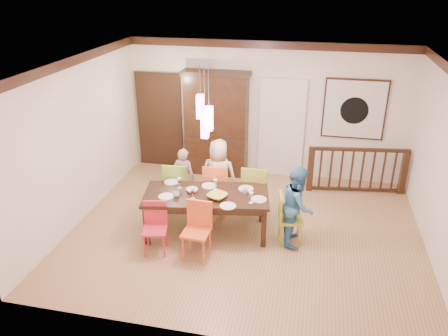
% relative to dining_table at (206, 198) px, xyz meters
% --- Properties ---
extents(floor, '(6.00, 6.00, 0.00)m').
position_rel_dining_table_xyz_m(floor, '(0.65, 0.19, -0.67)').
color(floor, '#987149').
rests_on(floor, ground).
extents(ceiling, '(6.00, 6.00, 0.00)m').
position_rel_dining_table_xyz_m(ceiling, '(0.65, 0.19, 2.23)').
color(ceiling, white).
rests_on(ceiling, wall_back).
extents(wall_back, '(6.00, 0.00, 6.00)m').
position_rel_dining_table_xyz_m(wall_back, '(0.65, 2.69, 0.78)').
color(wall_back, silver).
rests_on(wall_back, floor).
extents(wall_left, '(0.00, 5.00, 5.00)m').
position_rel_dining_table_xyz_m(wall_left, '(-2.35, 0.19, 0.78)').
color(wall_left, silver).
rests_on(wall_left, floor).
extents(wall_right, '(0.00, 5.00, 5.00)m').
position_rel_dining_table_xyz_m(wall_right, '(3.65, 0.19, 0.78)').
color(wall_right, silver).
rests_on(wall_right, floor).
extents(crown_molding, '(6.00, 5.00, 0.16)m').
position_rel_dining_table_xyz_m(crown_molding, '(0.65, 0.19, 2.15)').
color(crown_molding, black).
rests_on(crown_molding, wall_back).
extents(panel_door, '(1.04, 0.07, 2.24)m').
position_rel_dining_table_xyz_m(panel_door, '(-1.75, 2.64, 0.38)').
color(panel_door, black).
rests_on(panel_door, wall_back).
extents(white_doorway, '(0.97, 0.05, 2.22)m').
position_rel_dining_table_xyz_m(white_doorway, '(1.00, 2.66, 0.38)').
color(white_doorway, silver).
rests_on(white_doorway, wall_back).
extents(painting, '(1.25, 0.06, 1.25)m').
position_rel_dining_table_xyz_m(painting, '(2.45, 2.65, 0.93)').
color(painting, black).
rests_on(painting, wall_back).
extents(pendant_cluster, '(0.27, 0.21, 1.14)m').
position_rel_dining_table_xyz_m(pendant_cluster, '(0.00, -0.00, 1.44)').
color(pendant_cluster, '#E945A3').
rests_on(pendant_cluster, ceiling).
extents(dining_table, '(2.22, 1.29, 0.75)m').
position_rel_dining_table_xyz_m(dining_table, '(0.00, 0.00, 0.00)').
color(dining_table, black).
rests_on(dining_table, floor).
extents(chair_far_left, '(0.48, 0.48, 0.99)m').
position_rel_dining_table_xyz_m(chair_far_left, '(-0.73, 0.68, -0.10)').
color(chair_far_left, '#85BA35').
rests_on(chair_far_left, floor).
extents(chair_far_mid, '(0.49, 0.49, 1.01)m').
position_rel_dining_table_xyz_m(chair_far_mid, '(0.01, 0.75, -0.09)').
color(chair_far_mid, orange).
rests_on(chair_far_mid, floor).
extents(chair_far_right, '(0.46, 0.46, 1.01)m').
position_rel_dining_table_xyz_m(chair_far_right, '(0.71, 0.82, -0.09)').
color(chair_far_right, '#99AB2F').
rests_on(chair_far_right, floor).
extents(chair_near_left, '(0.45, 0.45, 0.84)m').
position_rel_dining_table_xyz_m(chair_near_left, '(-0.66, -0.74, -0.18)').
color(chair_near_left, red).
rests_on(chair_near_left, floor).
extents(chair_near_mid, '(0.43, 0.43, 0.92)m').
position_rel_dining_table_xyz_m(chair_near_mid, '(0.02, -0.72, -0.14)').
color(chair_near_mid, orange).
rests_on(chair_near_mid, floor).
extents(chair_end_right, '(0.45, 0.45, 0.87)m').
position_rel_dining_table_xyz_m(chair_end_right, '(1.43, 0.03, -0.17)').
color(chair_end_right, '#94A728').
rests_on(chair_end_right, floor).
extents(china_hutch, '(1.44, 0.46, 2.28)m').
position_rel_dining_table_xyz_m(china_hutch, '(-0.40, 2.49, 0.48)').
color(china_hutch, black).
rests_on(china_hutch, floor).
extents(balustrade, '(2.00, 0.35, 0.96)m').
position_rel_dining_table_xyz_m(balustrade, '(2.60, 2.14, -0.17)').
color(balustrade, black).
rests_on(balustrade, floor).
extents(person_far_left, '(0.45, 0.32, 1.17)m').
position_rel_dining_table_xyz_m(person_far_left, '(-0.67, 0.88, -0.08)').
color(person_far_left, '#D5A2A7').
rests_on(person_far_left, floor).
extents(person_far_mid, '(0.69, 0.46, 1.39)m').
position_rel_dining_table_xyz_m(person_far_mid, '(0.01, 0.87, 0.03)').
color(person_far_mid, beige).
rests_on(person_far_mid, floor).
extents(person_end_right, '(0.52, 0.67, 1.37)m').
position_rel_dining_table_xyz_m(person_end_right, '(1.53, 0.05, 0.02)').
color(person_end_right, teal).
rests_on(person_end_right, floor).
extents(serving_bowl, '(0.41, 0.41, 0.08)m').
position_rel_dining_table_xyz_m(serving_bowl, '(0.21, -0.10, 0.12)').
color(serving_bowl, gold).
rests_on(serving_bowl, dining_table).
extents(small_bowl, '(0.25, 0.25, 0.06)m').
position_rel_dining_table_xyz_m(small_bowl, '(-0.25, 0.02, 0.12)').
color(small_bowl, white).
rests_on(small_bowl, dining_table).
extents(cup_left, '(0.12, 0.12, 0.09)m').
position_rel_dining_table_xyz_m(cup_left, '(-0.47, -0.20, 0.13)').
color(cup_left, silver).
rests_on(cup_left, dining_table).
extents(cup_right, '(0.10, 0.10, 0.10)m').
position_rel_dining_table_xyz_m(cup_right, '(0.64, 0.15, 0.13)').
color(cup_right, silver).
rests_on(cup_right, dining_table).
extents(plate_far_left, '(0.26, 0.26, 0.01)m').
position_rel_dining_table_xyz_m(plate_far_left, '(-0.71, 0.29, 0.09)').
color(plate_far_left, white).
rests_on(plate_far_left, dining_table).
extents(plate_far_mid, '(0.26, 0.26, 0.01)m').
position_rel_dining_table_xyz_m(plate_far_mid, '(-0.02, 0.29, 0.09)').
color(plate_far_mid, white).
rests_on(plate_far_mid, dining_table).
extents(plate_far_right, '(0.26, 0.26, 0.01)m').
position_rel_dining_table_xyz_m(plate_far_right, '(0.62, 0.32, 0.09)').
color(plate_far_right, white).
rests_on(plate_far_right, dining_table).
extents(plate_near_left, '(0.26, 0.26, 0.01)m').
position_rel_dining_table_xyz_m(plate_near_left, '(-0.62, -0.24, 0.09)').
color(plate_near_left, white).
rests_on(plate_near_left, dining_table).
extents(plate_near_mid, '(0.26, 0.26, 0.01)m').
position_rel_dining_table_xyz_m(plate_near_mid, '(0.44, -0.33, 0.09)').
color(plate_near_mid, white).
rests_on(plate_near_mid, dining_table).
extents(plate_end_right, '(0.26, 0.26, 0.01)m').
position_rel_dining_table_xyz_m(plate_end_right, '(0.89, -0.02, 0.09)').
color(plate_end_right, white).
rests_on(plate_end_right, dining_table).
extents(wine_glass_a, '(0.08, 0.08, 0.19)m').
position_rel_dining_table_xyz_m(wine_glass_a, '(-0.51, 0.12, 0.18)').
color(wine_glass_a, '#590C19').
rests_on(wine_glass_a, dining_table).
extents(wine_glass_b, '(0.08, 0.08, 0.19)m').
position_rel_dining_table_xyz_m(wine_glass_b, '(0.12, 0.19, 0.18)').
color(wine_glass_b, silver).
rests_on(wine_glass_b, dining_table).
extents(wine_glass_c, '(0.08, 0.08, 0.19)m').
position_rel_dining_table_xyz_m(wine_glass_c, '(-0.18, -0.20, 0.18)').
color(wine_glass_c, '#590C19').
rests_on(wine_glass_c, dining_table).
extents(wine_glass_d, '(0.08, 0.08, 0.19)m').
position_rel_dining_table_xyz_m(wine_glass_d, '(0.78, -0.15, 0.18)').
color(wine_glass_d, silver).
rests_on(wine_glass_d, dining_table).
extents(napkin, '(0.18, 0.14, 0.01)m').
position_rel_dining_table_xyz_m(napkin, '(-0.12, -0.33, 0.09)').
color(napkin, '#D83359').
rests_on(napkin, dining_table).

